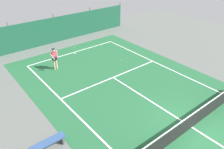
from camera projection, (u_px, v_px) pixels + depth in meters
The scene contains 8 objects.
ground_plane at pixel (192, 127), 11.38m from camera, with size 36.00×36.00×0.00m, color slate.
court_surface at pixel (192, 127), 11.37m from camera, with size 11.02×26.60×0.01m.
tennis_net at pixel (193, 120), 11.12m from camera, with size 10.12×0.10×1.10m.
back_fence at pixel (54, 34), 21.60m from camera, with size 16.30×0.98×2.70m.
tennis_player at pixel (54, 57), 16.34m from camera, with size 0.66×0.79×1.64m.
tennis_ball_near_player at pixel (121, 61), 17.95m from camera, with size 0.07×0.07×0.07m, color #CCDB33.
tennis_ball_midcourt at pixel (74, 48), 20.23m from camera, with size 0.07×0.07×0.07m, color #CCDB33.
courtside_bench at pixel (48, 143), 9.96m from camera, with size 1.60×0.40×0.49m.
Camera 1 is at (-8.51, -4.08, 8.02)m, focal length 35.61 mm.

